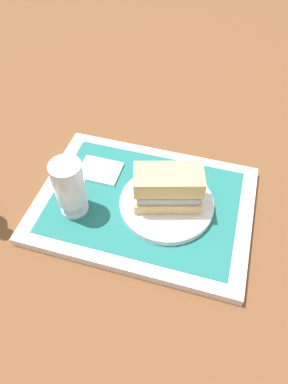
# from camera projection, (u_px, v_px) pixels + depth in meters

# --- Properties ---
(ground_plane) EXTENTS (3.00, 3.00, 0.00)m
(ground_plane) POSITION_uv_depth(u_px,v_px,m) (144.00, 207.00, 0.74)
(ground_plane) COLOR brown
(tray) EXTENTS (0.44, 0.32, 0.02)m
(tray) POSITION_uv_depth(u_px,v_px,m) (144.00, 204.00, 0.73)
(tray) COLOR silver
(tray) RESTS_ON ground_plane
(placemat) EXTENTS (0.38, 0.27, 0.00)m
(placemat) POSITION_uv_depth(u_px,v_px,m) (144.00, 201.00, 0.72)
(placemat) COLOR #1E6B66
(placemat) RESTS_ON tray
(plate) EXTENTS (0.19, 0.19, 0.01)m
(plate) POSITION_uv_depth(u_px,v_px,m) (167.00, 203.00, 0.71)
(plate) COLOR white
(plate) RESTS_ON placemat
(sandwich) EXTENTS (0.14, 0.10, 0.08)m
(sandwich) POSITION_uv_depth(u_px,v_px,m) (166.00, 187.00, 0.67)
(sandwich) COLOR tan
(sandwich) RESTS_ON plate
(beer_glass) EXTENTS (0.06, 0.06, 0.12)m
(beer_glass) POSITION_uv_depth(u_px,v_px,m) (69.00, 186.00, 0.66)
(beer_glass) COLOR silver
(beer_glass) RESTS_ON placemat
(napkin_folded) EXTENTS (0.09, 0.07, 0.01)m
(napkin_folded) POSITION_uv_depth(u_px,v_px,m) (100.00, 170.00, 0.77)
(napkin_folded) COLOR white
(napkin_folded) RESTS_ON placemat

